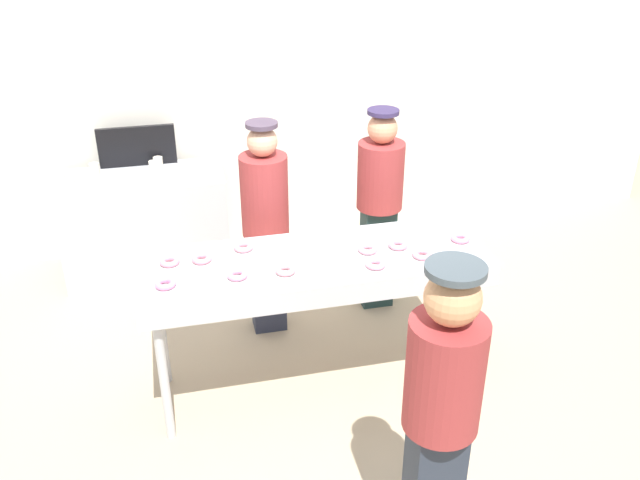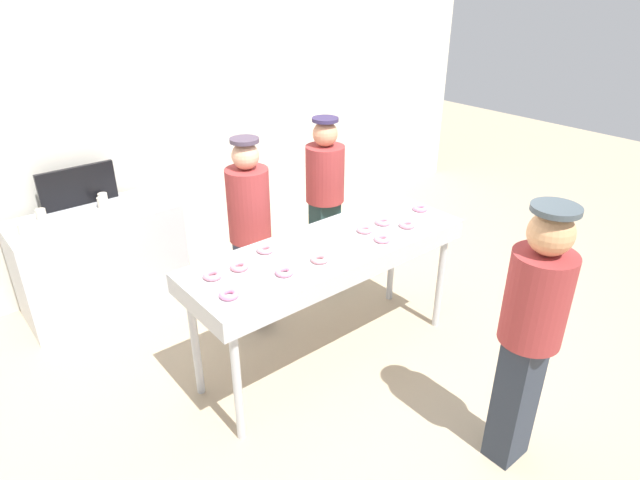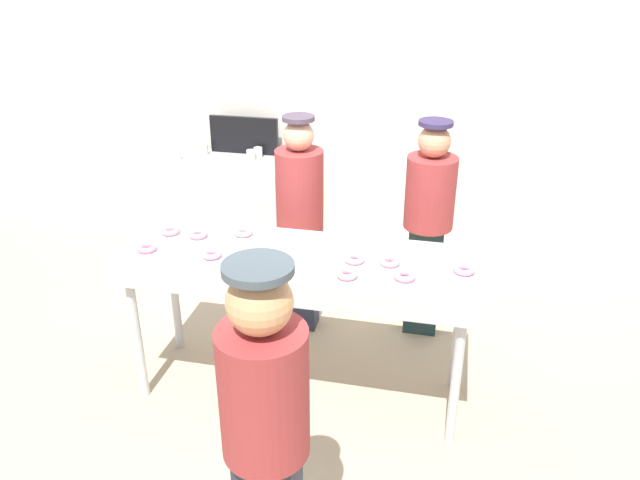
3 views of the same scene
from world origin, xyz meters
The scene contains 23 objects.
ground_plane centered at (0.00, 0.00, 0.00)m, with size 16.00×16.00×0.00m, color tan.
back_wall centered at (0.00, 2.28, 1.66)m, with size 8.00×0.12×3.32m, color silver.
fryer_conveyor centered at (0.00, 0.00, 0.90)m, with size 2.13×0.70×0.98m.
strawberry_donut_0 centered at (0.64, -0.15, 1.00)m, with size 0.12×0.12×0.04m, color pink.
strawberry_donut_1 centered at (0.33, -0.20, 1.00)m, with size 0.12×0.12×0.04m, color pink.
strawberry_donut_2 centered at (-0.41, 0.20, 1.00)m, with size 0.12×0.12×0.04m, color pink.
strawberry_donut_3 centered at (0.53, 0.00, 1.00)m, with size 0.12×0.12×0.04m, color pink.
strawberry_donut_4 centered at (-0.49, -0.13, 1.00)m, with size 0.12×0.12×0.04m, color pink.
strawberry_donut_5 centered at (-0.86, 0.12, 1.00)m, with size 0.12×0.12×0.04m, color pink.
strawberry_donut_6 centered at (-0.89, -0.14, 1.00)m, with size 0.12×0.12×0.04m, color pink.
strawberry_donut_7 centered at (-0.21, -0.15, 1.00)m, with size 0.12×0.12×0.04m, color pink.
strawberry_donut_8 centered at (-0.67, 0.11, 1.00)m, with size 0.12×0.12×0.04m, color pink.
strawberry_donut_9 centered at (0.95, -0.01, 1.00)m, with size 0.12×0.12×0.04m, color pink.
strawberry_donut_10 centered at (0.33, -0.01, 1.00)m, with size 0.12×0.12×0.04m, color pink.
worker_baker centered at (-0.18, 0.75, 0.90)m, with size 0.33×0.33×1.61m.
worker_assistant centered at (0.70, 0.88, 0.91)m, with size 0.34×0.34×1.59m.
customer_waiting centered at (0.24, -1.42, 0.96)m, with size 0.34×0.34×1.68m.
prep_counter centered at (-1.04, 1.83, 0.44)m, with size 1.34×0.61×0.88m, color #B7BABF.
paper_cup_0 centered at (-1.40, 1.97, 0.93)m, with size 0.08×0.08×0.09m, color beige.
paper_cup_1 centered at (-0.89, 1.99, 0.93)m, with size 0.08×0.08×0.09m, color beige.
paper_cup_2 centered at (-0.93, 1.90, 0.93)m, with size 0.08×0.08×0.09m, color beige.
paper_cup_3 centered at (-1.58, 1.78, 0.93)m, with size 0.08×0.08×0.09m, color beige.
menu_display centered at (-1.04, 2.09, 1.05)m, with size 0.64×0.04×0.34m, color black.
Camera 2 is at (-2.19, -2.55, 2.71)m, focal length 30.19 mm.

